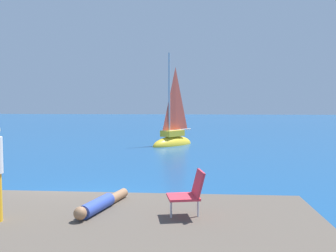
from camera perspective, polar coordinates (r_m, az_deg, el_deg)
name	(u,v)px	position (r m, az deg, el deg)	size (l,w,h in m)	color
ground_plane	(83,207)	(10.37, -13.51, -12.49)	(160.00, 160.00, 0.00)	navy
shore_ledge	(90,244)	(6.56, -12.34, -17.97)	(7.95, 3.45, 0.92)	brown
sailboat_near	(173,140)	(24.26, 0.76, -2.21)	(3.18, 3.57, 6.82)	yellow
person_sunbather	(101,204)	(6.75, -10.72, -12.14)	(0.59, 1.73, 0.25)	#334CB2
beach_chair	(190,191)	(6.19, 3.52, -10.42)	(0.68, 0.60, 0.80)	#E03342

